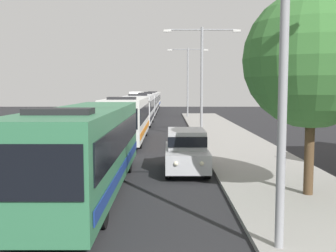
# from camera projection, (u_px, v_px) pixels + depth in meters

# --- Properties ---
(bus_lead) EXTENTS (2.58, 12.39, 3.21)m
(bus_lead) POSITION_uv_depth(u_px,v_px,m) (87.00, 146.00, 14.47)
(bus_lead) COLOR #33724C
(bus_lead) RESTS_ON ground_plane
(bus_second_in_line) EXTENTS (2.58, 11.05, 3.21)m
(bus_second_in_line) POSITION_uv_depth(u_px,v_px,m) (126.00, 118.00, 28.54)
(bus_second_in_line) COLOR silver
(bus_second_in_line) RESTS_ON ground_plane
(bus_middle) EXTENTS (2.58, 10.89, 3.21)m
(bus_middle) POSITION_uv_depth(u_px,v_px,m) (139.00, 108.00, 41.91)
(bus_middle) COLOR silver
(bus_middle) RESTS_ON ground_plane
(bus_fourth_in_line) EXTENTS (2.58, 10.56, 3.21)m
(bus_fourth_in_line) POSITION_uv_depth(u_px,v_px,m) (146.00, 104.00, 54.71)
(bus_fourth_in_line) COLOR silver
(bus_fourth_in_line) RESTS_ON ground_plane
(bus_rear) EXTENTS (2.58, 10.62, 3.21)m
(bus_rear) POSITION_uv_depth(u_px,v_px,m) (150.00, 101.00, 67.08)
(bus_rear) COLOR silver
(bus_rear) RESTS_ON ground_plane
(bus_tail_end) EXTENTS (2.58, 11.47, 3.21)m
(bus_tail_end) POSITION_uv_depth(u_px,v_px,m) (153.00, 99.00, 79.30)
(bus_tail_end) COLOR silver
(bus_tail_end) RESTS_ON ground_plane
(white_suv) EXTENTS (1.86, 4.52, 1.90)m
(white_suv) POSITION_uv_depth(u_px,v_px,m) (185.00, 149.00, 18.07)
(white_suv) COLOR #B7B7BC
(white_suv) RESTS_ON ground_plane
(box_truck_oncoming) EXTENTS (2.35, 8.23, 3.15)m
(box_truck_oncoming) POSITION_uv_depth(u_px,v_px,m) (135.00, 99.00, 78.55)
(box_truck_oncoming) COLOR white
(box_truck_oncoming) RESTS_ON ground_plane
(streetlamp_near) EXTENTS (5.58, 0.28, 8.05)m
(streetlamp_near) POSITION_uv_depth(u_px,v_px,m) (284.00, 26.00, 8.71)
(streetlamp_near) COLOR gray
(streetlamp_near) RESTS_ON sidewalk
(streetlamp_mid) EXTENTS (5.68, 0.28, 8.11)m
(streetlamp_mid) POSITION_uv_depth(u_px,v_px,m) (201.00, 70.00, 30.06)
(streetlamp_mid) COLOR gray
(streetlamp_mid) RESTS_ON sidewalk
(streetlamp_far) EXTENTS (5.12, 0.28, 8.72)m
(streetlamp_far) POSITION_uv_depth(u_px,v_px,m) (187.00, 75.00, 51.39)
(streetlamp_far) COLOR gray
(streetlamp_far) RESTS_ON sidewalk
(roadside_tree) EXTENTS (4.58, 4.58, 6.83)m
(roadside_tree) POSITION_uv_depth(u_px,v_px,m) (311.00, 60.00, 13.33)
(roadside_tree) COLOR #4C3823
(roadside_tree) RESTS_ON sidewalk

